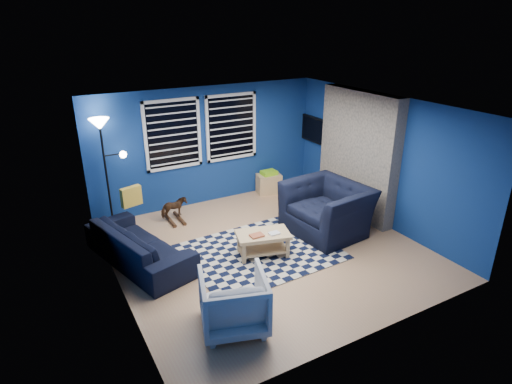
% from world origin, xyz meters
% --- Properties ---
extents(floor, '(5.00, 5.00, 0.00)m').
position_xyz_m(floor, '(0.00, 0.00, 0.00)').
color(floor, tan).
rests_on(floor, ground).
extents(ceiling, '(5.00, 5.00, 0.00)m').
position_xyz_m(ceiling, '(0.00, 0.00, 2.50)').
color(ceiling, white).
rests_on(ceiling, wall_back).
extents(wall_back, '(5.00, 0.00, 5.00)m').
position_xyz_m(wall_back, '(0.00, 2.50, 1.25)').
color(wall_back, navy).
rests_on(wall_back, floor).
extents(wall_left, '(0.00, 5.00, 5.00)m').
position_xyz_m(wall_left, '(-2.50, 0.00, 1.25)').
color(wall_left, navy).
rests_on(wall_left, floor).
extents(wall_right, '(0.00, 5.00, 5.00)m').
position_xyz_m(wall_right, '(2.50, 0.00, 1.25)').
color(wall_right, navy).
rests_on(wall_right, floor).
extents(fireplace, '(0.65, 2.00, 2.50)m').
position_xyz_m(fireplace, '(2.36, 0.50, 1.20)').
color(fireplace, gray).
rests_on(fireplace, floor).
extents(window_left, '(1.17, 0.06, 1.42)m').
position_xyz_m(window_left, '(-0.75, 2.46, 1.60)').
color(window_left, black).
rests_on(window_left, wall_back).
extents(window_right, '(1.17, 0.06, 1.42)m').
position_xyz_m(window_right, '(0.55, 2.46, 1.60)').
color(window_right, black).
rests_on(window_right, wall_back).
extents(tv, '(0.07, 1.00, 0.58)m').
position_xyz_m(tv, '(2.45, 2.00, 1.40)').
color(tv, black).
rests_on(tv, wall_right).
extents(rug, '(2.57, 2.08, 0.02)m').
position_xyz_m(rug, '(-0.14, -0.01, 0.01)').
color(rug, black).
rests_on(rug, floor).
extents(sofa, '(2.33, 1.41, 0.64)m').
position_xyz_m(sofa, '(-2.04, 0.70, 0.32)').
color(sofa, black).
rests_on(sofa, floor).
extents(armchair_big, '(1.57, 1.41, 0.93)m').
position_xyz_m(armchair_big, '(1.32, 0.06, 0.47)').
color(armchair_big, black).
rests_on(armchair_big, floor).
extents(armchair_bent, '(1.05, 1.07, 0.78)m').
position_xyz_m(armchair_bent, '(-1.39, -1.50, 0.39)').
color(armchair_bent, gray).
rests_on(armchair_bent, floor).
extents(rocking_horse, '(0.25, 0.51, 0.42)m').
position_xyz_m(rocking_horse, '(-1.03, 1.89, 0.28)').
color(rocking_horse, '#432615').
rests_on(rocking_horse, floor).
extents(coffee_table, '(0.99, 0.73, 0.44)m').
position_xyz_m(coffee_table, '(-0.16, -0.12, 0.31)').
color(coffee_table, '#D8B479').
rests_on(coffee_table, rug).
extents(cabinet, '(0.59, 0.45, 0.53)m').
position_xyz_m(cabinet, '(1.37, 2.25, 0.24)').
color(cabinet, '#D8B479').
rests_on(cabinet, floor).
extents(floor_lamp, '(0.58, 0.36, 2.12)m').
position_xyz_m(floor_lamp, '(-2.13, 2.25, 1.74)').
color(floor_lamp, black).
rests_on(floor_lamp, floor).
extents(throw_pillow, '(0.39, 0.21, 0.35)m').
position_xyz_m(throw_pillow, '(-1.89, 1.59, 0.81)').
color(throw_pillow, gold).
rests_on(throw_pillow, sofa).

